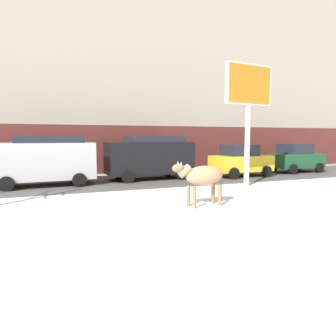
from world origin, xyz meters
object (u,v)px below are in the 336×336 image
(pedestrian_by_cars, at_px, (49,162))
(pedestrian_far_left, at_px, (242,157))
(car_silver_van, at_px, (43,160))
(cow_tan, at_px, (203,176))
(car_yellow_hatchback, at_px, (241,161))
(pedestrian_near_billboard, at_px, (238,157))
(car_darkgreen_hatchback, at_px, (296,158))
(billboard, at_px, (249,92))
(car_black_van, at_px, (150,156))

(pedestrian_by_cars, bearing_deg, pedestrian_far_left, 0.00)
(pedestrian_far_left, bearing_deg, car_silver_van, -166.20)
(cow_tan, xyz_separation_m, car_yellow_hatchback, (5.73, 6.19, -0.07))
(car_yellow_hatchback, height_order, pedestrian_near_billboard, car_yellow_hatchback)
(cow_tan, relative_size, car_silver_van, 0.41)
(car_yellow_hatchback, distance_m, pedestrian_near_billboard, 4.24)
(cow_tan, distance_m, car_darkgreen_hatchback, 12.44)
(billboard, distance_m, pedestrian_far_left, 8.84)
(cow_tan, distance_m, pedestrian_far_left, 12.87)
(car_yellow_hatchback, bearing_deg, car_silver_van, 178.12)
(cow_tan, relative_size, billboard, 0.34)
(cow_tan, relative_size, car_black_van, 0.41)
(car_silver_van, bearing_deg, cow_tan, -53.04)
(pedestrian_near_billboard, relative_size, pedestrian_by_cars, 1.00)
(billboard, relative_size, car_darkgreen_hatchback, 1.55)
(car_black_van, bearing_deg, pedestrian_by_cars, 151.20)
(car_black_van, height_order, car_darkgreen_hatchback, car_black_van)
(billboard, distance_m, car_silver_van, 9.97)
(billboard, bearing_deg, pedestrian_near_billboard, 59.07)
(cow_tan, distance_m, billboard, 5.91)
(billboard, relative_size, car_silver_van, 1.19)
(billboard, height_order, car_black_van, billboard)
(car_darkgreen_hatchback, bearing_deg, pedestrian_near_billboard, 129.37)
(billboard, distance_m, car_black_van, 6.10)
(billboard, xyz_separation_m, car_black_van, (-3.43, 4.00, -3.07))
(billboard, height_order, pedestrian_near_billboard, billboard)
(car_black_van, bearing_deg, cow_tan, -93.61)
(car_darkgreen_hatchback, height_order, pedestrian_far_left, car_darkgreen_hatchback)
(car_silver_van, xyz_separation_m, pedestrian_near_billboard, (12.87, 3.26, -0.36))
(cow_tan, height_order, pedestrian_by_cars, pedestrian_by_cars)
(car_black_van, relative_size, pedestrian_by_cars, 2.71)
(billboard, bearing_deg, pedestrian_by_cars, 141.47)
(cow_tan, xyz_separation_m, car_black_van, (0.44, 6.98, 0.25))
(car_yellow_hatchback, distance_m, pedestrian_by_cars, 11.02)
(billboard, height_order, car_yellow_hatchback, billboard)
(car_silver_van, height_order, car_black_van, same)
(cow_tan, bearing_deg, pedestrian_far_left, 49.57)
(cow_tan, relative_size, car_yellow_hatchback, 0.54)
(cow_tan, relative_size, car_darkgreen_hatchback, 0.54)
(car_yellow_hatchback, relative_size, car_darkgreen_hatchback, 1.00)
(car_silver_van, distance_m, car_yellow_hatchback, 10.66)
(cow_tan, relative_size, pedestrian_far_left, 1.11)
(pedestrian_near_billboard, height_order, pedestrian_far_left, same)
(billboard, distance_m, car_yellow_hatchback, 5.02)
(billboard, relative_size, pedestrian_near_billboard, 3.21)
(car_darkgreen_hatchback, distance_m, pedestrian_far_left, 3.65)
(car_silver_van, relative_size, car_black_van, 1.00)
(pedestrian_near_billboard, bearing_deg, car_yellow_hatchback, -121.61)
(car_darkgreen_hatchback, bearing_deg, car_yellow_hatchback, -172.64)
(car_black_van, distance_m, car_darkgreen_hatchback, 9.98)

